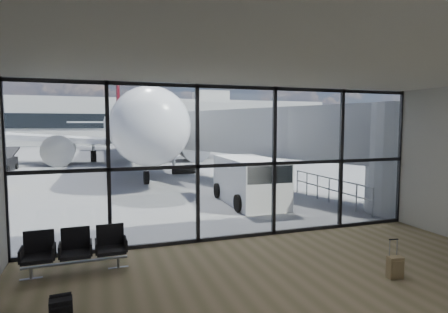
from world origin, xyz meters
TOP-DOWN VIEW (x-y plane):
  - ground at (0.00, 40.00)m, footprint 220.00×220.00m
  - lounge_shell at (0.00, -4.80)m, footprint 12.02×8.01m
  - glass_curtain_wall at (0.00, 0.00)m, footprint 12.10×0.12m
  - jet_bridge at (4.90, 7.07)m, footprint 8.00×16.50m
  - apron_railing at (5.60, 3.50)m, footprint 0.06×5.46m
  - far_terminal at (-0.59, 61.97)m, footprint 80.00×12.20m
  - tree_4 at (-21.00, 72.00)m, footprint 5.61×5.61m
  - tree_5 at (-15.00, 72.00)m, footprint 6.27×6.27m
  - seating_row at (-4.40, -1.16)m, footprint 2.26×0.68m
  - backpack at (-4.52, -3.67)m, footprint 0.38×0.35m
  - suitcase at (2.23, -3.87)m, footprint 0.35×0.28m
  - airliner at (-1.05, 26.86)m, footprint 35.46×41.01m
  - service_van at (2.31, 4.49)m, footprint 2.29×4.52m
  - belt_loader at (-10.40, 20.83)m, footprint 1.75×3.74m
  - traffic_cone_b at (2.77, 9.00)m, footprint 0.38×0.38m
  - traffic_cone_c at (5.00, 11.29)m, footprint 0.48×0.48m

SIDE VIEW (x-z plane):
  - ground at x=0.00m, z-range 0.00..0.00m
  - traffic_cone_b at x=2.77m, z-range -0.01..0.52m
  - suitcase at x=2.23m, z-range -0.17..0.69m
  - backpack at x=-4.52m, z-range -0.01..0.54m
  - traffic_cone_c at x=5.00m, z-range -0.02..0.66m
  - seating_row at x=-4.40m, z-range 0.05..1.05m
  - belt_loader at x=-10.40m, z-range -0.27..1.39m
  - apron_railing at x=5.60m, z-range 0.16..1.27m
  - service_van at x=2.31m, z-range 0.03..1.97m
  - glass_curtain_wall at x=0.00m, z-range 0.00..4.50m
  - lounge_shell at x=0.00m, z-range 0.40..4.91m
  - jet_bridge at x=4.90m, z-range 0.59..4.92m
  - airliner at x=-1.05m, z-range -2.06..8.50m
  - far_terminal at x=-0.59m, z-range -1.29..9.71m
  - tree_4 at x=-21.00m, z-range 1.22..9.29m
  - tree_5 at x=-15.00m, z-range 1.36..10.39m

